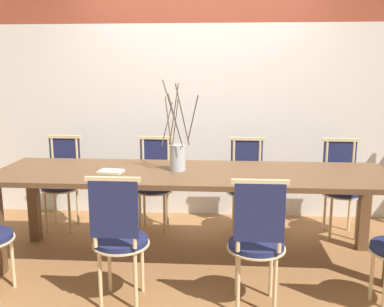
% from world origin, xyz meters
% --- Properties ---
extents(ground_plane, '(16.00, 16.00, 0.00)m').
position_xyz_m(ground_plane, '(0.00, 0.00, 0.00)').
color(ground_plane, olive).
extents(wall_rear, '(12.00, 0.06, 3.20)m').
position_xyz_m(wall_rear, '(0.00, 1.23, 1.60)').
color(wall_rear, silver).
rests_on(wall_rear, ground_plane).
extents(dining_table, '(3.23, 0.88, 0.78)m').
position_xyz_m(dining_table, '(0.00, 0.00, 0.69)').
color(dining_table, brown).
rests_on(dining_table, ground_plane).
extents(chair_near_left, '(0.39, 0.39, 0.94)m').
position_xyz_m(chair_near_left, '(-0.44, -0.72, 0.50)').
color(chair_near_left, '#1E234C').
rests_on(chair_near_left, ground_plane).
extents(chair_near_center, '(0.39, 0.39, 0.94)m').
position_xyz_m(chair_near_center, '(0.48, -0.72, 0.50)').
color(chair_near_center, '#1E234C').
rests_on(chair_near_center, ground_plane).
extents(chair_far_leftend, '(0.39, 0.39, 0.94)m').
position_xyz_m(chair_far_leftend, '(-1.37, 0.72, 0.50)').
color(chair_far_leftend, '#1E234C').
rests_on(chair_far_leftend, ground_plane).
extents(chair_far_left, '(0.39, 0.39, 0.94)m').
position_xyz_m(chair_far_left, '(-0.43, 0.72, 0.50)').
color(chair_far_left, '#1E234C').
rests_on(chair_far_left, ground_plane).
extents(chair_far_center, '(0.39, 0.39, 0.94)m').
position_xyz_m(chair_far_center, '(0.49, 0.72, 0.50)').
color(chair_far_center, '#1E234C').
rests_on(chair_far_center, ground_plane).
extents(chair_far_right, '(0.39, 0.39, 0.94)m').
position_xyz_m(chair_far_right, '(1.40, 0.72, 0.50)').
color(chair_far_right, '#1E234C').
rests_on(chair_far_right, ground_plane).
extents(vase_centerpiece, '(0.30, 0.29, 0.74)m').
position_xyz_m(vase_centerpiece, '(-0.12, 0.03, 0.91)').
color(vase_centerpiece, '#B2BCC1').
rests_on(vase_centerpiece, dining_table).
extents(book_stack, '(0.21, 0.17, 0.02)m').
position_xyz_m(book_stack, '(-0.65, -0.09, 0.79)').
color(book_stack, beige).
rests_on(book_stack, dining_table).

